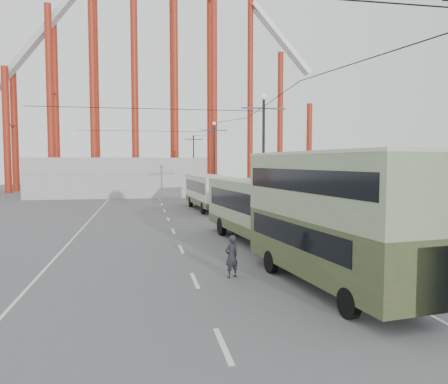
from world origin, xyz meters
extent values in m
plane|color=#555557|center=(0.00, 0.00, 0.00)|extent=(160.00, 160.00, 0.00)
cube|color=silver|center=(-1.00, 19.00, 0.01)|extent=(0.15, 82.00, 0.01)
cube|color=silver|center=(5.40, 20.00, 0.01)|extent=(0.12, 120.00, 0.01)
cube|color=silver|center=(-7.00, 20.00, 0.01)|extent=(0.12, 120.00, 0.01)
cylinder|color=black|center=(5.60, 18.00, 4.50)|extent=(0.20, 0.20, 9.00)
cylinder|color=black|center=(5.60, 18.00, 0.25)|extent=(0.44, 0.44, 0.50)
cube|color=black|center=(5.60, 18.00, 8.30)|extent=(3.20, 0.10, 0.10)
sphere|color=white|center=(5.60, 18.00, 9.10)|extent=(0.44, 0.44, 0.44)
cylinder|color=black|center=(5.60, 40.00, 4.50)|extent=(0.20, 0.20, 9.00)
cylinder|color=black|center=(5.60, 40.00, 0.25)|extent=(0.44, 0.44, 0.50)
cube|color=black|center=(5.60, 40.00, 8.30)|extent=(3.20, 0.10, 0.10)
sphere|color=white|center=(5.60, 40.00, 9.10)|extent=(0.44, 0.44, 0.44)
cylinder|color=black|center=(5.60, 62.00, 4.50)|extent=(0.20, 0.20, 9.00)
cylinder|color=black|center=(5.60, 62.00, 0.25)|extent=(0.44, 0.44, 0.50)
cube|color=black|center=(5.60, 62.00, 8.30)|extent=(3.20, 0.10, 0.10)
sphere|color=white|center=(5.60, 62.00, 9.10)|extent=(0.44, 0.44, 0.44)
cylinder|color=maroon|center=(-22.00, 55.00, 9.00)|extent=(1.00, 1.00, 18.00)
cylinder|color=maroon|center=(-22.00, 59.00, 9.00)|extent=(1.00, 1.00, 18.00)
cylinder|color=maroon|center=(-16.00, 55.00, 13.50)|extent=(1.00, 1.00, 27.00)
cylinder|color=maroon|center=(-16.00, 59.00, 13.50)|extent=(1.00, 1.00, 27.00)
cylinder|color=maroon|center=(-10.00, 55.00, 18.00)|extent=(1.00, 1.00, 36.00)
cylinder|color=maroon|center=(-10.00, 59.00, 18.00)|extent=(1.00, 1.00, 36.00)
cylinder|color=maroon|center=(-4.00, 55.00, 22.50)|extent=(1.00, 1.00, 45.00)
cylinder|color=maroon|center=(-4.00, 59.00, 22.50)|extent=(1.00, 1.00, 45.00)
cylinder|color=maroon|center=(2.00, 55.00, 26.00)|extent=(1.00, 1.00, 52.00)
cylinder|color=maroon|center=(2.00, 59.00, 26.00)|extent=(1.00, 1.00, 52.00)
cylinder|color=maroon|center=(8.00, 55.00, 27.50)|extent=(1.00, 1.00, 55.00)
cylinder|color=maroon|center=(8.00, 59.00, 27.50)|extent=(1.00, 1.00, 55.00)
cylinder|color=maroon|center=(14.00, 56.00, 15.00)|extent=(0.90, 0.90, 30.00)
cylinder|color=maroon|center=(19.00, 56.00, 11.00)|extent=(0.90, 0.90, 22.00)
cylinder|color=maroon|center=(24.00, 56.00, 7.00)|extent=(0.90, 0.90, 14.00)
cube|color=#B1B2B6|center=(19.00, 56.00, 24.00)|extent=(9.89, 2.00, 10.87)
cube|color=#A2A29D|center=(-6.00, 47.00, 2.50)|extent=(22.00, 10.00, 5.00)
cube|color=#344123|center=(3.54, 2.18, 1.50)|extent=(3.44, 9.32, 2.00)
cube|color=black|center=(3.54, 2.18, 1.91)|extent=(3.25, 7.52, 0.82)
cube|color=gray|center=(3.54, 2.18, 2.64)|extent=(3.46, 9.32, 0.27)
cube|color=gray|center=(3.54, 2.18, 3.78)|extent=(3.44, 9.32, 2.00)
cube|color=black|center=(3.54, 2.18, 3.87)|extent=(3.41, 8.78, 0.77)
cube|color=beige|center=(3.54, 2.18, 4.83)|extent=(3.46, 9.32, 0.11)
cylinder|color=black|center=(2.18, 4.57, 0.45)|extent=(0.37, 0.94, 0.91)
cylinder|color=black|center=(4.22, 4.84, 0.45)|extent=(0.37, 0.94, 0.91)
cylinder|color=black|center=(2.90, -0.84, 0.45)|extent=(0.37, 0.94, 0.91)
cylinder|color=black|center=(4.93, -0.57, 0.45)|extent=(0.37, 0.94, 0.91)
cube|color=gray|center=(3.50, 10.39, 1.93)|extent=(4.22, 12.36, 2.64)
cube|color=black|center=(3.50, 10.39, 2.37)|extent=(4.10, 11.06, 1.05)
cube|color=#344123|center=(3.50, 10.39, 0.88)|extent=(4.25, 12.37, 0.55)
cube|color=gray|center=(3.50, 10.39, 3.34)|extent=(4.24, 12.37, 0.18)
cylinder|color=black|center=(1.84, 13.63, 0.55)|extent=(0.44, 1.13, 1.10)
cylinder|color=black|center=(4.31, 13.93, 0.55)|extent=(0.44, 1.13, 1.10)
cylinder|color=black|center=(2.74, 6.41, 0.55)|extent=(0.44, 1.13, 1.10)
cylinder|color=black|center=(5.21, 6.72, 0.55)|extent=(0.44, 1.13, 1.10)
cube|color=beige|center=(3.10, 28.08, 1.82)|extent=(3.27, 10.53, 2.49)
cube|color=black|center=(3.10, 28.08, 2.23)|extent=(3.23, 9.29, 0.99)
cube|color=#344123|center=(3.10, 28.08, 0.83)|extent=(3.30, 10.53, 0.52)
cube|color=beige|center=(3.10, 28.08, 3.15)|extent=(3.29, 10.53, 0.17)
cylinder|color=black|center=(1.75, 30.69, 0.52)|extent=(0.36, 1.06, 1.04)
cylinder|color=black|center=(4.09, 30.85, 0.52)|extent=(0.36, 1.06, 1.04)
cylinder|color=black|center=(2.13, 24.89, 0.52)|extent=(0.36, 1.06, 1.04)
cylinder|color=black|center=(4.47, 25.05, 0.52)|extent=(0.36, 1.06, 1.04)
imported|color=black|center=(0.47, 4.17, 0.84)|extent=(0.73, 0.64, 1.67)
camera|label=1|loc=(-2.88, -12.27, 4.52)|focal=35.00mm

